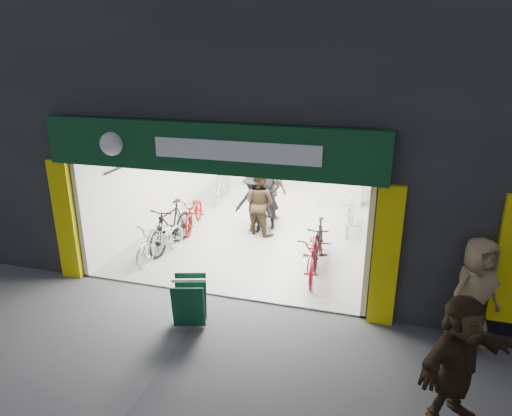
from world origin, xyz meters
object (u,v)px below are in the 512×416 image
at_px(pedestrian_near, 474,293).
at_px(sandwich_board, 189,301).
at_px(bike_right_front, 319,242).
at_px(bike_left_front, 161,240).

height_order(pedestrian_near, sandwich_board, pedestrian_near).
distance_m(bike_right_front, pedestrian_near, 3.78).
relative_size(bike_left_front, sandwich_board, 2.03).
relative_size(bike_right_front, sandwich_board, 1.90).
bearing_deg(bike_left_front, sandwich_board, -43.99).
relative_size(pedestrian_near, sandwich_board, 2.19).
distance_m(bike_left_front, sandwich_board, 2.96).
bearing_deg(pedestrian_near, bike_left_front, 129.99).
bearing_deg(pedestrian_near, sandwich_board, 153.16).
xyz_separation_m(pedestrian_near, sandwich_board, (-4.70, -0.76, -0.48)).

